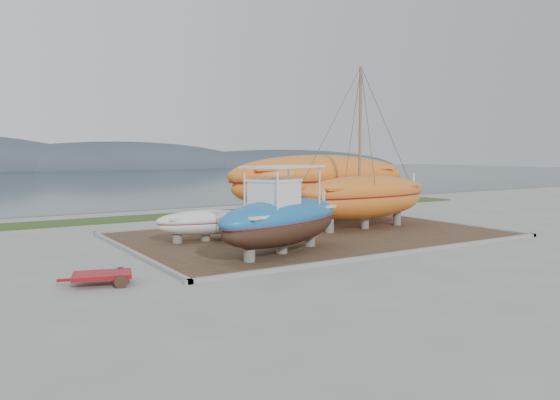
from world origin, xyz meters
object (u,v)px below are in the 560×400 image
orange_sailboat (366,149)px  white_dinghy (205,226)px  red_trailer (102,279)px  orange_bare_hull (319,189)px  blue_caique (282,210)px

orange_sailboat → white_dinghy: bearing=171.1°
white_dinghy → orange_sailboat: orange_sailboat is taller
orange_sailboat → red_trailer: (-15.16, -4.96, -4.15)m
orange_bare_hull → red_trailer: bearing=-142.0°
blue_caique → orange_sailboat: orange_sailboat is taller
blue_caique → orange_sailboat: 8.86m
orange_bare_hull → blue_caique: bearing=-127.2°
white_dinghy → orange_sailboat: (8.99, -0.85, 3.59)m
orange_bare_hull → red_trailer: size_ratio=4.38×
blue_caique → white_dinghy: size_ratio=1.59×
white_dinghy → orange_sailboat: size_ratio=0.53×
white_dinghy → orange_sailboat: 9.71m
orange_sailboat → blue_caique: bearing=-157.8°
white_dinghy → orange_bare_hull: orange_bare_hull is taller
blue_caique → red_trailer: (-7.51, -1.26, -1.65)m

